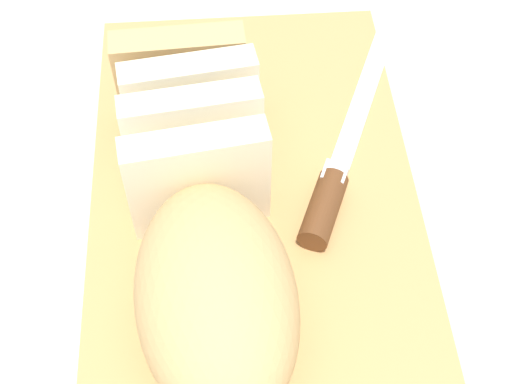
{
  "coord_description": "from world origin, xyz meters",
  "views": [
    {
      "loc": [
        -0.33,
        0.01,
        0.5
      ],
      "look_at": [
        0.0,
        0.0,
        0.05
      ],
      "focal_mm": 50.76,
      "sensor_mm": 36.0,
      "label": 1
    }
  ],
  "objects": [
    {
      "name": "bread_loaf",
      "position": [
        -0.04,
        0.04,
        0.07
      ],
      "size": [
        0.32,
        0.15,
        0.1
      ],
      "rotation": [
        0.0,
        0.0,
        0.13
      ],
      "color": "tan",
      "rests_on": "cutting_board"
    },
    {
      "name": "crumb_near_knife",
      "position": [
        0.01,
        -0.07,
        0.02
      ],
      "size": [
        0.01,
        0.01,
        0.01
      ],
      "primitive_type": "sphere",
      "color": "#996633",
      "rests_on": "cutting_board"
    },
    {
      "name": "ground_plane",
      "position": [
        0.0,
        0.0,
        0.0
      ],
      "size": [
        3.0,
        3.0,
        0.0
      ],
      "primitive_type": "plane",
      "color": "beige"
    },
    {
      "name": "cutting_board",
      "position": [
        0.0,
        0.0,
        0.01
      ],
      "size": [
        0.49,
        0.28,
        0.02
      ],
      "primitive_type": "cube",
      "rotation": [
        0.0,
        0.0,
        0.04
      ],
      "color": "tan",
      "rests_on": "ground_plane"
    },
    {
      "name": "crumb_near_loaf",
      "position": [
        -0.05,
        -0.01,
        0.02
      ],
      "size": [
        0.01,
        0.01,
        0.01
      ],
      "primitive_type": "sphere",
      "color": "#996633",
      "rests_on": "cutting_board"
    },
    {
      "name": "bread_knife",
      "position": [
        0.02,
        -0.06,
        0.03
      ],
      "size": [
        0.26,
        0.11,
        0.02
      ],
      "rotation": [
        0.0,
        0.0,
        -0.36
      ],
      "color": "silver",
      "rests_on": "cutting_board"
    }
  ]
}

